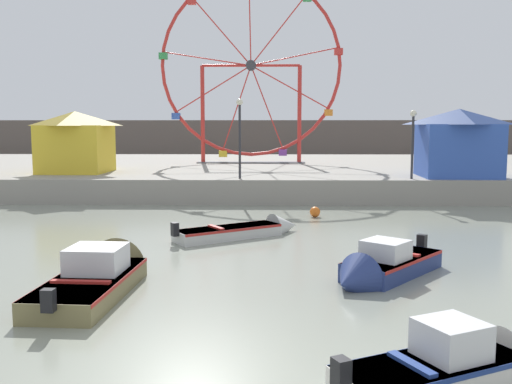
{
  "coord_description": "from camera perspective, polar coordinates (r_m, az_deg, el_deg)",
  "views": [
    {
      "loc": [
        1.26,
        -8.69,
        3.86
      ],
      "look_at": [
        0.86,
        11.88,
        1.46
      ],
      "focal_mm": 40.24,
      "sensor_mm": 36.0,
      "label": 1
    }
  ],
  "objects": [
    {
      "name": "promenade_lamp_near",
      "position": [
        28.45,
        -1.63,
        6.52
      ],
      "size": [
        0.32,
        0.32,
        3.93
      ],
      "color": "#2D2D33",
      "rests_on": "quay_promenade"
    },
    {
      "name": "promenade_lamp_far",
      "position": [
        29.26,
        15.33,
        5.66
      ],
      "size": [
        0.32,
        0.32,
        3.37
      ],
      "color": "#2D2D33",
      "rests_on": "quay_promenade"
    },
    {
      "name": "mooring_buoy_orange",
      "position": [
        24.4,
        5.89,
        -1.98
      ],
      "size": [
        0.44,
        0.44,
        0.44
      ],
      "primitive_type": "sphere",
      "color": "orange",
      "rests_on": "ground_plane"
    },
    {
      "name": "motorboat_navy_blue",
      "position": [
        14.85,
        12.19,
        -7.34
      ],
      "size": [
        3.57,
        3.92,
        1.33
      ],
      "rotation": [
        0.0,
        0.0,
        4.02
      ],
      "color": "navy",
      "rests_on": "ground_plane"
    },
    {
      "name": "ferris_wheel_red_frame",
      "position": [
        40.46,
        -0.51,
        12.17
      ],
      "size": [
        12.64,
        1.2,
        12.99
      ],
      "color": "red",
      "rests_on": "quay_promenade"
    },
    {
      "name": "carnival_booth_blue_tent",
      "position": [
        31.22,
        19.45,
        4.74
      ],
      "size": [
        4.27,
        4.12,
        3.47
      ],
      "rotation": [
        0.0,
        0.0,
        -0.05
      ],
      "color": "#3356B7",
      "rests_on": "quay_promenade"
    },
    {
      "name": "quay_promenade",
      "position": [
        40.08,
        -0.68,
        2.0
      ],
      "size": [
        110.0,
        24.85,
        1.23
      ],
      "primitive_type": "cube",
      "color": "gray",
      "rests_on": "ground_plane"
    },
    {
      "name": "motorboat_pale_grey",
      "position": [
        20.12,
        -0.8,
        -3.78
      ],
      "size": [
        4.54,
        3.51,
        1.03
      ],
      "rotation": [
        0.0,
        0.0,
        0.59
      ],
      "color": "silver",
      "rests_on": "ground_plane"
    },
    {
      "name": "carnival_booth_yellow_awning",
      "position": [
        33.71,
        -17.49,
        4.88
      ],
      "size": [
        3.9,
        3.98,
        3.41
      ],
      "rotation": [
        0.0,
        0.0,
        -0.01
      ],
      "color": "yellow",
      "rests_on": "quay_promenade"
    },
    {
      "name": "motorboat_olive_wood",
      "position": [
        14.5,
        -14.87,
        -7.74
      ],
      "size": [
        1.82,
        5.31,
        1.57
      ],
      "rotation": [
        0.0,
        0.0,
        1.51
      ],
      "color": "olive",
      "rests_on": "ground_plane"
    },
    {
      "name": "motorboat_white_red_stripe",
      "position": [
        9.53,
        19.69,
        -15.68
      ],
      "size": [
        3.81,
        2.6,
        1.28
      ],
      "rotation": [
        0.0,
        0.0,
        0.46
      ],
      "color": "silver",
      "rests_on": "ground_plane"
    },
    {
      "name": "ground_plane",
      "position": [
        9.59,
        -6.83,
        -17.13
      ],
      "size": [
        240.0,
        240.0,
        0.0
      ],
      "primitive_type": "plane",
      "color": "gray"
    },
    {
      "name": "distant_town_skyline",
      "position": [
        61.97,
        -0.03,
        5.11
      ],
      "size": [
        140.0,
        3.0,
        4.4
      ],
      "primitive_type": "cube",
      "color": "#564C47",
      "rests_on": "ground_plane"
    }
  ]
}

